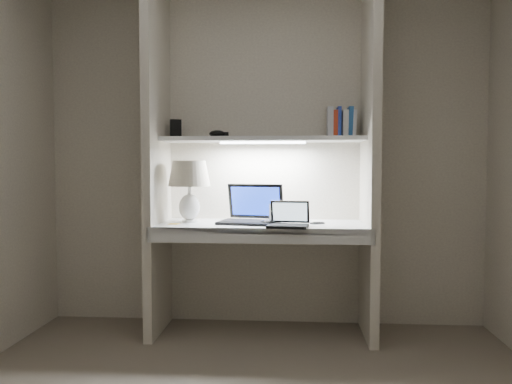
# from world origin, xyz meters

# --- Properties ---
(back_wall) EXTENTS (3.20, 0.01, 2.50)m
(back_wall) POSITION_xyz_m (0.00, 1.50, 1.25)
(back_wall) COLOR beige
(back_wall) RESTS_ON floor
(alcove_panel_left) EXTENTS (0.06, 0.55, 2.50)m
(alcove_panel_left) POSITION_xyz_m (-0.73, 1.23, 1.25)
(alcove_panel_left) COLOR beige
(alcove_panel_left) RESTS_ON floor
(alcove_panel_right) EXTENTS (0.06, 0.55, 2.50)m
(alcove_panel_right) POSITION_xyz_m (0.73, 1.23, 1.25)
(alcove_panel_right) COLOR beige
(alcove_panel_right) RESTS_ON floor
(desk) EXTENTS (1.40, 0.55, 0.04)m
(desk) POSITION_xyz_m (0.00, 1.23, 0.75)
(desk) COLOR white
(desk) RESTS_ON alcove_panel_left
(desk_apron) EXTENTS (1.46, 0.03, 0.10)m
(desk_apron) POSITION_xyz_m (0.00, 0.96, 0.72)
(desk_apron) COLOR silver
(desk_apron) RESTS_ON desk
(shelf) EXTENTS (1.40, 0.36, 0.03)m
(shelf) POSITION_xyz_m (0.00, 1.32, 1.35)
(shelf) COLOR silver
(shelf) RESTS_ON back_wall
(strip_light) EXTENTS (0.60, 0.04, 0.02)m
(strip_light) POSITION_xyz_m (0.00, 1.32, 1.33)
(strip_light) COLOR white
(strip_light) RESTS_ON shelf
(table_lamp) EXTENTS (0.29, 0.29, 0.43)m
(table_lamp) POSITION_xyz_m (-0.51, 1.23, 1.06)
(table_lamp) COLOR white
(table_lamp) RESTS_ON desk
(laptop_main) EXTENTS (0.46, 0.41, 0.27)m
(laptop_main) POSITION_xyz_m (-0.07, 1.26, 0.83)
(laptop_main) COLOR black
(laptop_main) RESTS_ON desk
(laptop_netbook) EXTENTS (0.28, 0.25, 0.17)m
(laptop_netbook) POSITION_xyz_m (0.19, 1.04, 0.81)
(laptop_netbook) COLOR black
(laptop_netbook) RESTS_ON desk
(speaker) EXTENTS (0.11, 0.09, 0.13)m
(speaker) POSITION_xyz_m (0.10, 1.31, 0.83)
(speaker) COLOR silver
(speaker) RESTS_ON desk
(mouse) EXTENTS (0.12, 0.09, 0.04)m
(mouse) POSITION_xyz_m (0.05, 1.12, 0.79)
(mouse) COLOR black
(mouse) RESTS_ON desk
(cable_coil) EXTENTS (0.11, 0.11, 0.01)m
(cable_coil) POSITION_xyz_m (0.39, 1.22, 0.78)
(cable_coil) COLOR black
(cable_coil) RESTS_ON desk
(sticky_note) EXTENTS (0.07, 0.07, 0.00)m
(sticky_note) POSITION_xyz_m (-0.59, 1.13, 0.77)
(sticky_note) COLOR yellow
(sticky_note) RESTS_ON desk
(book_row) EXTENTS (0.20, 0.14, 0.21)m
(book_row) POSITION_xyz_m (0.55, 1.38, 1.47)
(book_row) COLOR silver
(book_row) RESTS_ON shelf
(shelf_box) EXTENTS (0.09, 0.08, 0.13)m
(shelf_box) POSITION_xyz_m (-0.63, 1.38, 1.43)
(shelf_box) COLOR black
(shelf_box) RESTS_ON shelf
(shelf_gadget) EXTENTS (0.13, 0.10, 0.05)m
(shelf_gadget) POSITION_xyz_m (-0.32, 1.32, 1.39)
(shelf_gadget) COLOR black
(shelf_gadget) RESTS_ON shelf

